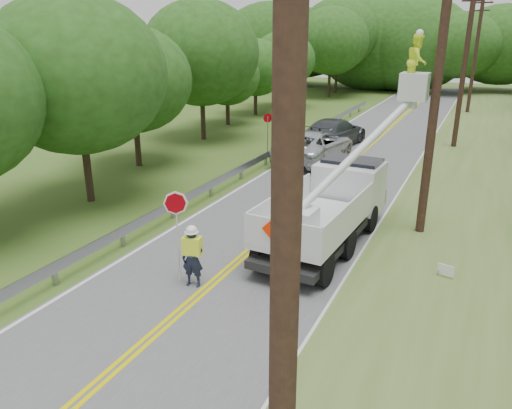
% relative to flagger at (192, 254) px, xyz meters
% --- Properties ---
extents(ground, '(140.00, 140.00, 0.00)m').
position_rel_flagger_xyz_m(ground, '(0.44, -2.66, -1.02)').
color(ground, '#40531B').
rests_on(ground, ground).
extents(road, '(7.20, 96.00, 0.03)m').
position_rel_flagger_xyz_m(road, '(0.44, 11.34, -1.01)').
color(road, '#515153').
rests_on(road, ground).
extents(guardrail, '(0.18, 48.00, 0.77)m').
position_rel_flagger_xyz_m(guardrail, '(-3.58, 12.24, -0.47)').
color(guardrail, gray).
rests_on(guardrail, ground).
extents(utility_poles, '(1.60, 43.30, 10.00)m').
position_rel_flagger_xyz_m(utility_poles, '(5.44, 14.35, 4.25)').
color(utility_poles, black).
rests_on(utility_poles, ground).
extents(tall_grass_verge, '(7.00, 96.00, 0.30)m').
position_rel_flagger_xyz_m(tall_grass_verge, '(7.54, 11.34, -0.87)').
color(tall_grass_verge, '#4A6228').
rests_on(tall_grass_verge, ground).
extents(treeline_left, '(9.93, 56.51, 10.70)m').
position_rel_flagger_xyz_m(treeline_left, '(-9.77, 27.21, 4.50)').
color(treeline_left, '#332319').
rests_on(treeline_left, ground).
extents(treeline_horizon, '(57.09, 13.58, 11.48)m').
position_rel_flagger_xyz_m(treeline_horizon, '(-0.65, 53.51, 4.48)').
color(treeline_horizon, '#224212').
rests_on(treeline_horizon, ground).
extents(flagger, '(1.10, 0.52, 2.81)m').
position_rel_flagger_xyz_m(flagger, '(0.00, 0.00, 0.00)').
color(flagger, '#191E33').
rests_on(flagger, road).
extents(bucket_truck, '(4.03, 7.20, 6.89)m').
position_rel_flagger_xyz_m(bucket_truck, '(2.77, 5.36, 0.55)').
color(bucket_truck, black).
rests_on(bucket_truck, road).
extents(suv_silver, '(3.42, 6.47, 1.73)m').
position_rel_flagger_xyz_m(suv_silver, '(-1.53, 15.31, -0.14)').
color(suv_silver, silver).
rests_on(suv_silver, road).
extents(suv_darkgrey, '(3.20, 6.37, 1.77)m').
position_rel_flagger_xyz_m(suv_darkgrey, '(-1.63, 19.47, -0.12)').
color(suv_darkgrey, '#3C3F45').
rests_on(suv_darkgrey, road).
extents(stop_sign_permanent, '(0.42, 0.38, 2.56)m').
position_rel_flagger_xyz_m(stop_sign_permanent, '(-4.32, 15.08, 0.68)').
color(stop_sign_permanent, gray).
rests_on(stop_sign_permanent, ground).
extents(yard_sign, '(0.46, 0.16, 0.68)m').
position_rel_flagger_xyz_m(yard_sign, '(6.58, 3.05, -0.54)').
color(yard_sign, white).
rests_on(yard_sign, ground).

